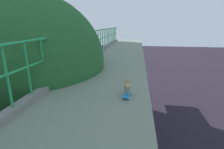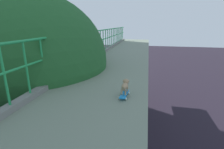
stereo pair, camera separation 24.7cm
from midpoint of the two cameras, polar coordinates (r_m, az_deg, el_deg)
car_white_fifth at (r=12.74m, az=-20.94°, el=-16.96°), size 1.92×4.29×1.39m
city_bus at (r=23.21m, az=-13.87°, el=2.14°), size 2.49×11.44×3.19m
roadside_tree_mid at (r=6.86m, az=-23.95°, el=3.87°), size 5.39×5.39×8.66m
toy_skateboard at (r=3.74m, az=6.14°, el=-6.62°), size 0.20×0.51×0.08m
small_dog at (r=3.73m, az=6.37°, el=-3.50°), size 0.16×0.40×0.29m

